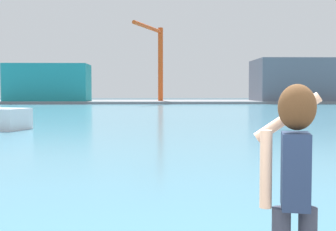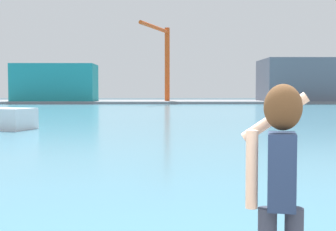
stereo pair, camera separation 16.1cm
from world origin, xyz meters
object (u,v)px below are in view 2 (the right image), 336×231
(warehouse_left, at_px, (55,83))
(warehouse_right, at_px, (303,80))
(person_photographer, at_px, (280,175))
(port_crane, at_px, (164,53))

(warehouse_left, relative_size, warehouse_right, 0.97)
(warehouse_left, height_order, warehouse_right, warehouse_right)
(warehouse_left, distance_m, warehouse_right, 49.44)
(person_photographer, height_order, warehouse_left, warehouse_left)
(person_photographer, height_order, port_crane, port_crane)
(warehouse_right, bearing_deg, port_crane, -176.09)
(person_photographer, distance_m, port_crane, 87.32)
(warehouse_left, xyz_separation_m, warehouse_right, (49.43, 0.91, 0.53))
(person_photographer, distance_m, warehouse_left, 90.71)
(warehouse_right, distance_m, port_crane, 28.55)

